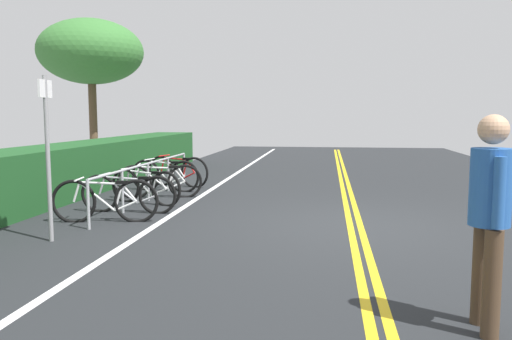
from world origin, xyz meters
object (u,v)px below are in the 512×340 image
at_px(bicycle_3, 160,181).
at_px(tree_mid, 91,52).
at_px(bicycle_2, 145,187).
at_px(pedestrian, 490,208).
at_px(bicycle_5, 178,171).
at_px(bicycle_1, 128,194).
at_px(bike_rack, 148,173).
at_px(bicycle_4, 165,175).
at_px(bicycle_0, 105,201).
at_px(sign_post_near, 47,143).

xyz_separation_m(bicycle_3, tree_mid, (5.95, 4.28, 3.44)).
bearing_deg(bicycle_2, pedestrian, -137.89).
bearing_deg(bicycle_2, bicycle_5, 2.10).
relative_size(bicycle_1, bicycle_5, 1.08).
xyz_separation_m(bike_rack, bicycle_4, (1.36, 0.09, -0.22)).
relative_size(bicycle_1, bicycle_4, 1.06).
bearing_deg(bicycle_5, bicycle_0, -179.37).
relative_size(bicycle_2, bicycle_4, 0.96).
distance_m(bicycle_1, sign_post_near, 2.40).
bearing_deg(bicycle_3, bicycle_2, 177.02).
bearing_deg(bicycle_0, pedestrian, -126.47).
bearing_deg(tree_mid, sign_post_near, -157.74).
xyz_separation_m(bicycle_0, pedestrian, (-3.60, -4.87, 0.67)).
height_order(sign_post_near, tree_mid, tree_mid).
bearing_deg(tree_mid, bicycle_0, -153.56).
bearing_deg(bicycle_1, bicycle_4, 3.83).
bearing_deg(tree_mid, bicycle_4, -140.69).
xyz_separation_m(bike_rack, bicycle_1, (-1.27, -0.09, -0.24)).
height_order(bicycle_0, bicycle_3, same).
distance_m(bike_rack, tree_mid, 8.25).
distance_m(bicycle_2, pedestrian, 7.23).
distance_m(bicycle_4, bicycle_5, 0.80).
bearing_deg(bicycle_1, pedestrian, -132.62).
bearing_deg(bicycle_2, tree_mid, 32.33).
height_order(bicycle_2, bicycle_5, bicycle_5).
xyz_separation_m(bicycle_0, bicycle_3, (2.50, -0.08, -0.00)).
distance_m(bicycle_1, pedestrian, 6.57).
relative_size(bicycle_0, bicycle_5, 1.04).
height_order(bicycle_0, tree_mid, tree_mid).
bearing_deg(bicycle_0, bicycle_4, 1.89).
xyz_separation_m(bicycle_3, bicycle_4, (0.96, 0.20, 0.01)).
relative_size(bike_rack, bicycle_1, 2.98).
bearing_deg(bicycle_2, bicycle_4, 5.30).
relative_size(bicycle_2, sign_post_near, 0.72).
bearing_deg(bicycle_4, tree_mid, 39.31).
xyz_separation_m(bicycle_1, pedestrian, (-4.43, -4.81, 0.68)).
bearing_deg(sign_post_near, bicycle_2, -4.63).
relative_size(bicycle_0, pedestrian, 0.98).
distance_m(bicycle_0, bicycle_4, 3.46).
relative_size(pedestrian, sign_post_near, 0.77).
relative_size(bicycle_1, tree_mid, 0.37).
relative_size(bike_rack, bicycle_4, 3.15).
bearing_deg(tree_mid, bicycle_5, -135.26).
height_order(bicycle_0, sign_post_near, sign_post_near).
xyz_separation_m(bicycle_1, bicycle_5, (3.43, 0.11, 0.03)).
bearing_deg(bicycle_5, tree_mid, 44.74).
relative_size(bicycle_2, tree_mid, 0.34).
bearing_deg(bicycle_5, bike_rack, -179.42).
height_order(bicycle_2, pedestrian, pedestrian).
bearing_deg(tree_mid, pedestrian, -143.02).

